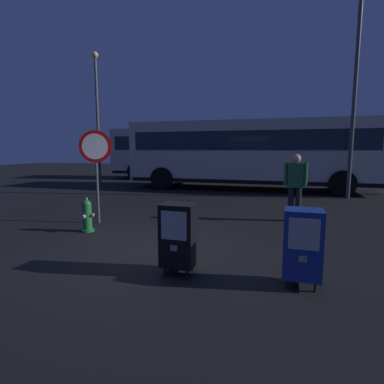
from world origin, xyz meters
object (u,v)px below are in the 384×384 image
at_px(pedestrian, 295,183).
at_px(stop_sign, 96,157).
at_px(bus_far, 200,151).
at_px(street_light_near_right, 355,83).
at_px(bus_near, 249,151).
at_px(fire_hydrant, 87,216).
at_px(newspaper_box_primary, 179,235).
at_px(newspaper_box_secondary, 303,244).
at_px(street_light_far_left, 97,108).

bearing_deg(pedestrian, stop_sign, -159.90).
height_order(bus_far, street_light_near_right, street_light_near_right).
relative_size(pedestrian, bus_near, 0.16).
relative_size(fire_hydrant, bus_far, 0.07).
xyz_separation_m(newspaper_box_primary, stop_sign, (-2.90, 2.29, 1.03)).
height_order(stop_sign, street_light_near_right, street_light_near_right).
height_order(newspaper_box_secondary, stop_sign, stop_sign).
bearing_deg(newspaper_box_primary, fire_hydrant, 149.84).
bearing_deg(pedestrian, newspaper_box_primary, -112.52).
bearing_deg(bus_near, stop_sign, -110.04).
bearing_deg(newspaper_box_secondary, stop_sign, 154.19).
bearing_deg(newspaper_box_secondary, bus_far, 110.91).
xyz_separation_m(newspaper_box_primary, bus_near, (-0.25, 9.95, 1.14)).
xyz_separation_m(fire_hydrant, stop_sign, (-0.22, 0.73, 1.25)).
xyz_separation_m(newspaper_box_secondary, bus_near, (-1.92, 9.88, 1.14)).
distance_m(stop_sign, street_light_near_right, 9.23).
distance_m(fire_hydrant, bus_near, 8.84).
bearing_deg(newspaper_box_secondary, fire_hydrant, 161.20).
height_order(bus_near, street_light_far_left, street_light_far_left).
xyz_separation_m(fire_hydrant, newspaper_box_secondary, (4.35, -1.48, 0.22)).
height_order(bus_near, bus_far, same).
bearing_deg(newspaper_box_secondary, pedestrian, 90.49).
distance_m(newspaper_box_secondary, stop_sign, 5.19).
xyz_separation_m(newspaper_box_secondary, street_light_near_right, (1.91, 8.28, 3.52)).
bearing_deg(stop_sign, newspaper_box_secondary, -25.81).
distance_m(newspaper_box_primary, pedestrian, 4.30).
xyz_separation_m(pedestrian, street_light_far_left, (-9.73, 6.15, 2.95)).
relative_size(fire_hydrant, street_light_near_right, 0.11).
relative_size(stop_sign, pedestrian, 1.34).
bearing_deg(stop_sign, street_light_far_left, 123.58).
distance_m(newspaper_box_secondary, bus_far, 15.08).
relative_size(bus_far, street_light_far_left, 1.61).
bearing_deg(newspaper_box_primary, street_light_near_right, 66.81).
relative_size(stop_sign, street_light_far_left, 0.33).
distance_m(newspaper_box_secondary, street_light_far_left, 14.38).
height_order(fire_hydrant, stop_sign, stop_sign).
bearing_deg(street_light_far_left, bus_far, 42.46).
bearing_deg(newspaper_box_primary, bus_far, 104.66).
xyz_separation_m(fire_hydrant, street_light_near_right, (6.26, 6.80, 3.74)).
bearing_deg(bus_far, stop_sign, -94.23).
xyz_separation_m(newspaper_box_primary, street_light_near_right, (3.58, 8.36, 3.52)).
distance_m(fire_hydrant, street_light_far_left, 10.72).
distance_m(bus_far, street_light_near_right, 9.59).
distance_m(bus_near, street_light_far_left, 8.14).
height_order(fire_hydrant, bus_far, bus_far).
bearing_deg(street_light_near_right, newspaper_box_secondary, -102.98).
xyz_separation_m(newspaper_box_primary, bus_far, (-3.69, 14.13, 1.14)).
xyz_separation_m(stop_sign, street_light_far_left, (-5.19, 7.81, 2.29)).
distance_m(newspaper_box_primary, bus_near, 10.02).
height_order(bus_near, street_light_near_right, street_light_near_right).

